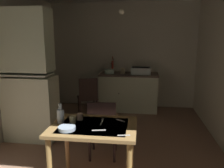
{
  "coord_description": "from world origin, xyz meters",
  "views": [
    {
      "loc": [
        0.51,
        -3.56,
        1.69
      ],
      "look_at": [
        0.03,
        -0.06,
        0.96
      ],
      "focal_mm": 36.55,
      "sensor_mm": 36.0,
      "label": 1
    }
  ],
  "objects_px": {
    "hand_pump": "(112,66)",
    "chair_far_side": "(103,127)",
    "mug_tall": "(73,119)",
    "chair_by_counter": "(88,97)",
    "hutch_cabinet": "(30,81)",
    "mixing_bowl_counter": "(109,71)",
    "serving_bowl_wide": "(67,128)",
    "dining_table": "(94,134)",
    "glass_bottle": "(61,115)",
    "sink_basin": "(141,71)"
  },
  "relations": [
    {
      "from": "sink_basin",
      "to": "serving_bowl_wide",
      "type": "height_order",
      "value": "sink_basin"
    },
    {
      "from": "hand_pump",
      "to": "dining_table",
      "type": "xyz_separation_m",
      "value": [
        0.18,
        -2.9,
        -0.42
      ]
    },
    {
      "from": "hutch_cabinet",
      "to": "glass_bottle",
      "type": "distance_m",
      "value": 1.39
    },
    {
      "from": "chair_by_counter",
      "to": "hutch_cabinet",
      "type": "bearing_deg",
      "value": -121.92
    },
    {
      "from": "chair_by_counter",
      "to": "mug_tall",
      "type": "bearing_deg",
      "value": -80.65
    },
    {
      "from": "serving_bowl_wide",
      "to": "mug_tall",
      "type": "xyz_separation_m",
      "value": [
        -0.0,
        0.22,
        0.02
      ]
    },
    {
      "from": "mug_tall",
      "to": "hutch_cabinet",
      "type": "bearing_deg",
      "value": 135.65
    },
    {
      "from": "hutch_cabinet",
      "to": "serving_bowl_wide",
      "type": "distance_m",
      "value": 1.62
    },
    {
      "from": "mixing_bowl_counter",
      "to": "dining_table",
      "type": "distance_m",
      "value": 2.83
    },
    {
      "from": "dining_table",
      "to": "chair_far_side",
      "type": "xyz_separation_m",
      "value": [
        -0.0,
        0.58,
        -0.15
      ]
    },
    {
      "from": "mug_tall",
      "to": "dining_table",
      "type": "bearing_deg",
      "value": -11.47
    },
    {
      "from": "glass_bottle",
      "to": "chair_far_side",
      "type": "bearing_deg",
      "value": 55.77
    },
    {
      "from": "sink_basin",
      "to": "glass_bottle",
      "type": "distance_m",
      "value": 2.96
    },
    {
      "from": "glass_bottle",
      "to": "hutch_cabinet",
      "type": "bearing_deg",
      "value": 130.85
    },
    {
      "from": "serving_bowl_wide",
      "to": "glass_bottle",
      "type": "bearing_deg",
      "value": 125.53
    },
    {
      "from": "chair_by_counter",
      "to": "serving_bowl_wide",
      "type": "relative_size",
      "value": 4.69
    },
    {
      "from": "serving_bowl_wide",
      "to": "chair_by_counter",
      "type": "bearing_deg",
      "value": 98.51
    },
    {
      "from": "glass_bottle",
      "to": "mug_tall",
      "type": "bearing_deg",
      "value": 13.26
    },
    {
      "from": "mixing_bowl_counter",
      "to": "chair_by_counter",
      "type": "bearing_deg",
      "value": -119.72
    },
    {
      "from": "hand_pump",
      "to": "mug_tall",
      "type": "distance_m",
      "value": 2.86
    },
    {
      "from": "hand_pump",
      "to": "mixing_bowl_counter",
      "type": "distance_m",
      "value": 0.16
    },
    {
      "from": "chair_far_side",
      "to": "chair_by_counter",
      "type": "height_order",
      "value": "chair_by_counter"
    },
    {
      "from": "dining_table",
      "to": "chair_by_counter",
      "type": "bearing_deg",
      "value": 105.56
    },
    {
      "from": "sink_basin",
      "to": "chair_by_counter",
      "type": "xyz_separation_m",
      "value": [
        -1.08,
        -0.69,
        -0.47
      ]
    },
    {
      "from": "mixing_bowl_counter",
      "to": "glass_bottle",
      "type": "xyz_separation_m",
      "value": [
        -0.15,
        -2.78,
        -0.1
      ]
    },
    {
      "from": "chair_by_counter",
      "to": "glass_bottle",
      "type": "distance_m",
      "value": 2.18
    },
    {
      "from": "hutch_cabinet",
      "to": "glass_bottle",
      "type": "relative_size",
      "value": 9.19
    },
    {
      "from": "hand_pump",
      "to": "chair_by_counter",
      "type": "distance_m",
      "value": 1.02
    },
    {
      "from": "mixing_bowl_counter",
      "to": "hutch_cabinet",
      "type": "bearing_deg",
      "value": -121.12
    },
    {
      "from": "hutch_cabinet",
      "to": "mug_tall",
      "type": "xyz_separation_m",
      "value": [
        1.03,
        -1.01,
        -0.23
      ]
    },
    {
      "from": "dining_table",
      "to": "glass_bottle",
      "type": "relative_size",
      "value": 4.16
    },
    {
      "from": "sink_basin",
      "to": "dining_table",
      "type": "height_order",
      "value": "sink_basin"
    },
    {
      "from": "hand_pump",
      "to": "mug_tall",
      "type": "height_order",
      "value": "hand_pump"
    },
    {
      "from": "sink_basin",
      "to": "hand_pump",
      "type": "relative_size",
      "value": 1.13
    },
    {
      "from": "mixing_bowl_counter",
      "to": "chair_far_side",
      "type": "bearing_deg",
      "value": -83.99
    },
    {
      "from": "serving_bowl_wide",
      "to": "hutch_cabinet",
      "type": "bearing_deg",
      "value": 130.09
    },
    {
      "from": "hutch_cabinet",
      "to": "dining_table",
      "type": "relative_size",
      "value": 2.21
    },
    {
      "from": "hand_pump",
      "to": "glass_bottle",
      "type": "bearing_deg",
      "value": -94.19
    },
    {
      "from": "glass_bottle",
      "to": "chair_by_counter",
      "type": "bearing_deg",
      "value": 95.72
    },
    {
      "from": "sink_basin",
      "to": "hand_pump",
      "type": "bearing_deg",
      "value": 176.07
    },
    {
      "from": "chair_far_side",
      "to": "mug_tall",
      "type": "xyz_separation_m",
      "value": [
        -0.25,
        -0.53,
        0.3
      ]
    },
    {
      "from": "chair_by_counter",
      "to": "serving_bowl_wide",
      "type": "distance_m",
      "value": 2.37
    },
    {
      "from": "hand_pump",
      "to": "chair_far_side",
      "type": "bearing_deg",
      "value": -85.71
    },
    {
      "from": "hand_pump",
      "to": "mixing_bowl_counter",
      "type": "relative_size",
      "value": 1.75
    },
    {
      "from": "mixing_bowl_counter",
      "to": "chair_far_side",
      "type": "relative_size",
      "value": 0.26
    },
    {
      "from": "hand_pump",
      "to": "chair_far_side",
      "type": "height_order",
      "value": "hand_pump"
    },
    {
      "from": "mug_tall",
      "to": "glass_bottle",
      "type": "height_order",
      "value": "glass_bottle"
    },
    {
      "from": "chair_far_side",
      "to": "serving_bowl_wide",
      "type": "xyz_separation_m",
      "value": [
        -0.25,
        -0.75,
        0.28
      ]
    },
    {
      "from": "mug_tall",
      "to": "glass_bottle",
      "type": "relative_size",
      "value": 0.33
    },
    {
      "from": "hutch_cabinet",
      "to": "mixing_bowl_counter",
      "type": "bearing_deg",
      "value": 58.88
    }
  ]
}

